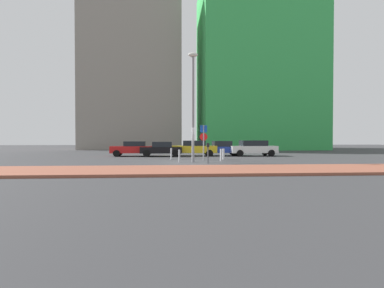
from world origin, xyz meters
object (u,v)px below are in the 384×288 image
object	(u,v)px
traffic_bollard_far	(221,155)
traffic_bollard_edge	(179,156)
parked_car_yellow	(194,148)
parked_car_blue	(222,148)
parked_car_red	(133,148)
street_lamp	(193,99)
traffic_bollard_near	(171,154)
parking_meter	(208,150)
traffic_bollard_mid	(224,154)
parked_car_white	(253,148)
parking_sign_post	(204,138)
parked_car_black	(161,149)

from	to	relation	value
traffic_bollard_far	traffic_bollard_edge	xyz separation A→B (m)	(-3.21, -1.02, -0.00)
parked_car_yellow	parked_car_blue	distance (m)	2.83
parked_car_red	parked_car_yellow	size ratio (longest dim) A/B	0.90
parked_car_blue	street_lamp	world-z (taller)	street_lamp
parked_car_blue	traffic_bollard_near	world-z (taller)	parked_car_blue
parked_car_blue	parking_meter	distance (m)	9.30
parking_meter	traffic_bollard_edge	world-z (taller)	parking_meter
parked_car_red	traffic_bollard_edge	xyz separation A→B (m)	(4.32, -7.54, -0.30)
traffic_bollard_mid	traffic_bollard_near	bearing A→B (deg)	179.20
parked_car_red	traffic_bollard_mid	world-z (taller)	parked_car_red
parked_car_red	parked_car_blue	xyz separation A→B (m)	(8.74, 0.14, -0.00)
parked_car_yellow	parked_car_white	bearing A→B (deg)	-5.33
parking_meter	traffic_bollard_mid	size ratio (longest dim) A/B	1.59
traffic_bollard_near	traffic_bollard_mid	bearing A→B (deg)	-0.80
parking_sign_post	traffic_bollard_near	distance (m)	3.00
parking_meter	street_lamp	world-z (taller)	street_lamp
parked_car_red	street_lamp	bearing A→B (deg)	-54.08
traffic_bollard_mid	traffic_bollard_far	world-z (taller)	traffic_bollard_far
parked_car_white	traffic_bollard_edge	world-z (taller)	parked_car_white
parking_meter	traffic_bollard_far	distance (m)	2.67
traffic_bollard_near	parked_car_yellow	bearing A→B (deg)	65.69
parked_car_red	parked_car_yellow	bearing A→B (deg)	0.78
parked_car_yellow	traffic_bollard_mid	world-z (taller)	parked_car_yellow
parked_car_white	parking_meter	xyz separation A→B (m)	(-5.53, -8.35, 0.10)
parking_meter	traffic_bollard_edge	distance (m)	2.34
traffic_bollard_mid	traffic_bollard_edge	size ratio (longest dim) A/B	0.96
parked_car_yellow	street_lamp	distance (m)	8.36
parked_car_red	street_lamp	distance (m)	9.84
parking_sign_post	parking_meter	bearing A→B (deg)	-90.85
parked_car_blue	traffic_bollard_near	xyz separation A→B (m)	(-5.02, -4.91, -0.29)
parked_car_yellow	traffic_bollard_edge	xyz separation A→B (m)	(-1.59, -7.62, -0.33)
parked_car_blue	traffic_bollard_edge	xyz separation A→B (m)	(-4.42, -7.68, -0.30)
parked_car_red	parking_meter	distance (m)	10.79
parking_sign_post	traffic_bollard_edge	bearing A→B (deg)	-136.65
parked_car_red	street_lamp	xyz separation A→B (m)	(5.32, -7.34, 3.84)
parked_car_black	parked_car_yellow	size ratio (longest dim) A/B	0.85
parked_car_yellow	traffic_bollard_far	xyz separation A→B (m)	(1.62, -6.60, -0.33)
traffic_bollard_far	traffic_bollard_near	bearing A→B (deg)	155.24
parked_car_white	parking_sign_post	bearing A→B (deg)	-136.36
parked_car_black	parked_car_blue	size ratio (longest dim) A/B	1.00
street_lamp	traffic_bollard_near	size ratio (longest dim) A/B	8.46
parking_sign_post	traffic_bollard_far	xyz separation A→B (m)	(1.25, -0.83, -1.28)
traffic_bollard_near	parked_car_white	bearing A→B (deg)	28.15
traffic_bollard_near	traffic_bollard_mid	world-z (taller)	traffic_bollard_near
parked_car_red	traffic_bollard_mid	distance (m)	9.37
parked_car_white	traffic_bollard_far	distance (m)	7.39
parked_car_yellow	parking_meter	distance (m)	8.90
parked_car_black	street_lamp	bearing A→B (deg)	-69.46
parked_car_black	traffic_bollard_far	world-z (taller)	parked_car_black
parked_car_white	street_lamp	bearing A→B (deg)	-133.13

